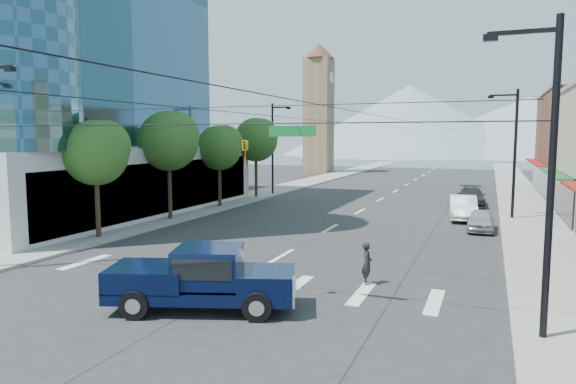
# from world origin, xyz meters

# --- Properties ---
(ground) EXTENTS (160.00, 160.00, 0.00)m
(ground) POSITION_xyz_m (0.00, 0.00, 0.00)
(ground) COLOR #28282B
(ground) RESTS_ON ground
(sidewalk_left) EXTENTS (4.00, 120.00, 0.15)m
(sidewalk_left) POSITION_xyz_m (-12.00, 40.00, 0.07)
(sidewalk_left) COLOR gray
(sidewalk_left) RESTS_ON ground
(sidewalk_right) EXTENTS (4.00, 120.00, 0.15)m
(sidewalk_right) POSITION_xyz_m (12.00, 40.00, 0.07)
(sidewalk_right) COLOR gray
(sidewalk_right) RESTS_ON ground
(office_tower) EXTENTS (29.50, 27.00, 30.00)m
(office_tower) POSITION_xyz_m (-26.26, 13.85, 14.45)
(office_tower) COLOR #B7B7B2
(office_tower) RESTS_ON ground
(clock_tower) EXTENTS (4.80, 4.80, 20.40)m
(clock_tower) POSITION_xyz_m (-16.50, 62.00, 10.64)
(clock_tower) COLOR #8C6B4C
(clock_tower) RESTS_ON ground
(mountain_left) EXTENTS (80.00, 80.00, 22.00)m
(mountain_left) POSITION_xyz_m (-15.00, 150.00, 11.00)
(mountain_left) COLOR gray
(mountain_left) RESTS_ON ground
(mountain_right) EXTENTS (90.00, 90.00, 18.00)m
(mountain_right) POSITION_xyz_m (20.00, 160.00, 9.00)
(mountain_right) COLOR gray
(mountain_right) RESTS_ON ground
(tree_near) EXTENTS (3.65, 3.64, 6.71)m
(tree_near) POSITION_xyz_m (-11.07, 6.10, 4.99)
(tree_near) COLOR black
(tree_near) RESTS_ON ground
(tree_midnear) EXTENTS (4.09, 4.09, 7.52)m
(tree_midnear) POSITION_xyz_m (-11.07, 13.10, 5.59)
(tree_midnear) COLOR black
(tree_midnear) RESTS_ON ground
(tree_midfar) EXTENTS (3.65, 3.64, 6.71)m
(tree_midfar) POSITION_xyz_m (-11.07, 20.10, 4.99)
(tree_midfar) COLOR black
(tree_midfar) RESTS_ON ground
(tree_far) EXTENTS (4.09, 4.09, 7.52)m
(tree_far) POSITION_xyz_m (-11.07, 27.10, 5.59)
(tree_far) COLOR black
(tree_far) RESTS_ON ground
(signal_rig) EXTENTS (21.80, 0.20, 9.00)m
(signal_rig) POSITION_xyz_m (0.19, -1.00, 4.64)
(signal_rig) COLOR black
(signal_rig) RESTS_ON ground
(lamp_pole_nw) EXTENTS (2.00, 0.25, 9.00)m
(lamp_pole_nw) POSITION_xyz_m (-10.67, 30.00, 4.94)
(lamp_pole_nw) COLOR black
(lamp_pole_nw) RESTS_ON ground
(lamp_pole_ne) EXTENTS (2.00, 0.25, 9.00)m
(lamp_pole_ne) POSITION_xyz_m (10.67, 22.00, 4.94)
(lamp_pole_ne) COLOR black
(lamp_pole_ne) RESTS_ON ground
(pickup_truck) EXTENTS (6.61, 4.09, 2.12)m
(pickup_truck) POSITION_xyz_m (0.40, -2.13, 1.10)
(pickup_truck) COLOR black
(pickup_truck) RESTS_ON ground
(pedestrian) EXTENTS (0.53, 0.69, 1.67)m
(pedestrian) POSITION_xyz_m (4.89, 2.80, 0.84)
(pedestrian) COLOR black
(pedestrian) RESTS_ON ground
(parked_car_near) EXTENTS (1.57, 3.89, 1.32)m
(parked_car_near) POSITION_xyz_m (8.85, 16.65, 0.66)
(parked_car_near) COLOR #ABABB0
(parked_car_near) RESTS_ON ground
(parked_car_mid) EXTENTS (2.22, 5.18, 1.66)m
(parked_car_mid) POSITION_xyz_m (7.60, 20.90, 0.83)
(parked_car_mid) COLOR white
(parked_car_mid) RESTS_ON ground
(parked_car_far) EXTENTS (2.45, 5.47, 1.56)m
(parked_car_far) POSITION_xyz_m (7.85, 28.60, 0.78)
(parked_car_far) COLOR #2B2B2D
(parked_car_far) RESTS_ON ground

